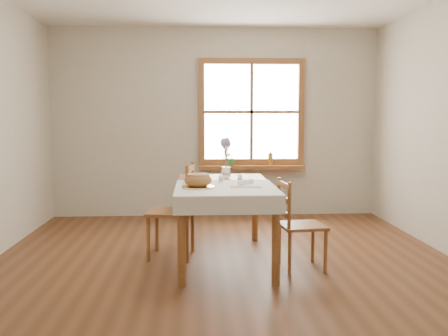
# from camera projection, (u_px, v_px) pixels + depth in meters

# --- Properties ---
(ground) EXTENTS (5.00, 5.00, 0.00)m
(ground) POSITION_uv_depth(u_px,v_px,m) (226.00, 269.00, 4.57)
(ground) COLOR brown
(ground) RESTS_ON ground
(room_walls) EXTENTS (4.60, 5.10, 2.65)m
(room_walls) POSITION_uv_depth(u_px,v_px,m) (226.00, 81.00, 4.39)
(room_walls) COLOR beige
(room_walls) RESTS_ON ground
(window) EXTENTS (1.46, 0.08, 1.46)m
(window) POSITION_uv_depth(u_px,v_px,m) (251.00, 112.00, 6.90)
(window) COLOR #9D5B30
(window) RESTS_ON ground
(window_sill) EXTENTS (1.46, 0.20, 0.05)m
(window_sill) POSITION_uv_depth(u_px,v_px,m) (252.00, 167.00, 6.91)
(window_sill) COLOR #9D5B30
(window_sill) RESTS_ON ground
(dining_table) EXTENTS (0.90, 1.60, 0.75)m
(dining_table) POSITION_uv_depth(u_px,v_px,m) (224.00, 192.00, 4.80)
(dining_table) COLOR #9D5B30
(dining_table) RESTS_ON ground
(table_linen) EXTENTS (0.91, 0.99, 0.01)m
(table_linen) POSITION_uv_depth(u_px,v_px,m) (226.00, 188.00, 4.49)
(table_linen) COLOR silver
(table_linen) RESTS_ON dining_table
(chair_left) EXTENTS (0.51, 0.50, 0.93)m
(chair_left) POSITION_uv_depth(u_px,v_px,m) (171.00, 210.00, 4.92)
(chair_left) COLOR #9D5B30
(chair_left) RESTS_ON ground
(chair_right) EXTENTS (0.44, 0.43, 0.83)m
(chair_right) POSITION_uv_depth(u_px,v_px,m) (302.00, 224.00, 4.54)
(chair_right) COLOR #9D5B30
(chair_right) RESTS_ON ground
(bread_plate) EXTENTS (0.33, 0.33, 0.02)m
(bread_plate) POSITION_uv_depth(u_px,v_px,m) (198.00, 187.00, 4.43)
(bread_plate) COLOR white
(bread_plate) RESTS_ON table_linen
(bread_loaf) EXTENTS (0.24, 0.24, 0.13)m
(bread_loaf) POSITION_uv_depth(u_px,v_px,m) (198.00, 179.00, 4.42)
(bread_loaf) COLOR #AF6A3E
(bread_loaf) RESTS_ON bread_plate
(egg_napkin) EXTENTS (0.30, 0.27, 0.01)m
(egg_napkin) POSITION_uv_depth(u_px,v_px,m) (246.00, 185.00, 4.56)
(egg_napkin) COLOR silver
(egg_napkin) RESTS_ON table_linen
(eggs) EXTENTS (0.23, 0.22, 0.05)m
(eggs) POSITION_uv_depth(u_px,v_px,m) (246.00, 182.00, 4.55)
(eggs) COLOR white
(eggs) RESTS_ON egg_napkin
(salt_shaker) EXTENTS (0.05, 0.05, 0.08)m
(salt_shaker) POSITION_uv_depth(u_px,v_px,m) (221.00, 178.00, 4.76)
(salt_shaker) COLOR white
(salt_shaker) RESTS_ON table_linen
(pepper_shaker) EXTENTS (0.05, 0.05, 0.09)m
(pepper_shaker) POSITION_uv_depth(u_px,v_px,m) (240.00, 178.00, 4.77)
(pepper_shaker) COLOR white
(pepper_shaker) RESTS_ON table_linen
(flower_vase) EXTENTS (0.11, 0.11, 0.10)m
(flower_vase) POSITION_uv_depth(u_px,v_px,m) (226.00, 173.00, 5.26)
(flower_vase) COLOR white
(flower_vase) RESTS_ON dining_table
(lavender_bouquet) EXTENTS (0.16, 0.16, 0.31)m
(lavender_bouquet) POSITION_uv_depth(u_px,v_px,m) (226.00, 153.00, 5.24)
(lavender_bouquet) COLOR #735FA9
(lavender_bouquet) RESTS_ON flower_vase
(potted_plant) EXTENTS (0.25, 0.26, 0.17)m
(potted_plant) POSITION_uv_depth(u_px,v_px,m) (231.00, 159.00, 6.88)
(potted_plant) COLOR #407830
(potted_plant) RESTS_ON window_sill
(amber_bottle) EXTENTS (0.07, 0.07, 0.18)m
(amber_bottle) POSITION_uv_depth(u_px,v_px,m) (270.00, 159.00, 6.91)
(amber_bottle) COLOR #9F671D
(amber_bottle) RESTS_ON window_sill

